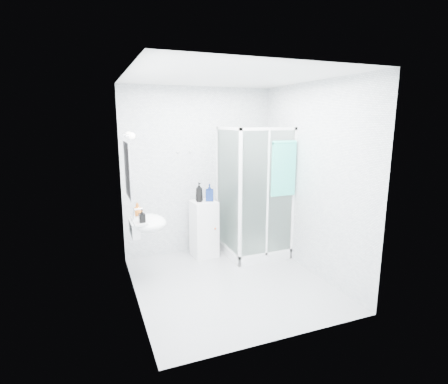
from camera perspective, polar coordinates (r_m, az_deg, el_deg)
name	(u,v)px	position (r m, az deg, el deg)	size (l,w,h in m)	color
room	(231,186)	(4.34, 1.08, 1.01)	(2.40, 2.60, 2.60)	silver
shower_enclosure	(251,228)	(5.49, 4.44, -5.87)	(0.90, 0.95, 2.00)	white
wall_basin	(146,223)	(4.62, -12.55, -5.03)	(0.46, 0.56, 0.35)	white
mirror	(127,170)	(4.45, -15.49, 3.47)	(0.02, 0.60, 0.70)	white
vanity_lights	(130,135)	(4.41, -15.15, 8.91)	(0.10, 0.40, 0.08)	silver
wall_hooks	(184,152)	(5.39, -6.55, 6.49)	(0.23, 0.06, 0.03)	silver
storage_cabinet	(204,229)	(5.47, -3.28, -6.00)	(0.39, 0.40, 0.88)	white
hand_towel	(284,167)	(5.07, 9.72, 4.01)	(0.37, 0.05, 0.79)	#33C1AC
shampoo_bottle_a	(199,192)	(5.29, -4.08, -0.03)	(0.11, 0.11, 0.30)	black
shampoo_bottle_b	(210,192)	(5.34, -2.38, -0.08)	(0.12, 0.12, 0.26)	navy
soap_dispenser_orange	(137,209)	(4.72, -13.94, -2.78)	(0.14, 0.14, 0.18)	#B35615
soap_dispenser_black	(142,216)	(4.42, -13.23, -3.83)	(0.07, 0.08, 0.16)	black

